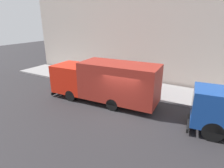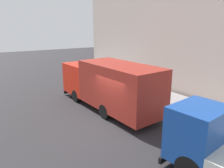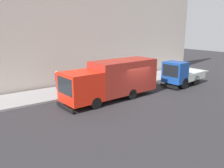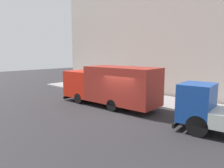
{
  "view_description": "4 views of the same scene",
  "coord_description": "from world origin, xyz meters",
  "px_view_note": "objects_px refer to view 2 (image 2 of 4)",
  "views": [
    {
      "loc": [
        -9.87,
        -4.93,
        5.86
      ],
      "look_at": [
        1.58,
        1.6,
        1.24
      ],
      "focal_mm": 29.56,
      "sensor_mm": 36.0,
      "label": 1
    },
    {
      "loc": [
        -5.84,
        -8.96,
        5.1
      ],
      "look_at": [
        1.22,
        1.81,
        1.61
      ],
      "focal_mm": 33.84,
      "sensor_mm": 36.0,
      "label": 2
    },
    {
      "loc": [
        -13.45,
        12.27,
        5.64
      ],
      "look_at": [
        0.99,
        1.89,
        1.23
      ],
      "focal_mm": 37.0,
      "sensor_mm": 36.0,
      "label": 3
    },
    {
      "loc": [
        -10.32,
        -9.1,
        4.02
      ],
      "look_at": [
        1.35,
        1.99,
        1.65
      ],
      "focal_mm": 33.61,
      "sensor_mm": 36.0,
      "label": 4
    }
  ],
  "objects_px": {
    "large_utility_truck": "(108,84)",
    "street_sign_post": "(139,79)",
    "traffic_cone_orange": "(115,86)",
    "pedestrian_walking": "(140,76)"
  },
  "relations": [
    {
      "from": "large_utility_truck",
      "to": "street_sign_post",
      "type": "relative_size",
      "value": 3.35
    },
    {
      "from": "pedestrian_walking",
      "to": "traffic_cone_orange",
      "type": "height_order",
      "value": "pedestrian_walking"
    },
    {
      "from": "large_utility_truck",
      "to": "traffic_cone_orange",
      "type": "xyz_separation_m",
      "value": [
        2.59,
        3.0,
        -1.21
      ]
    },
    {
      "from": "traffic_cone_orange",
      "to": "street_sign_post",
      "type": "height_order",
      "value": "street_sign_post"
    },
    {
      "from": "large_utility_truck",
      "to": "pedestrian_walking",
      "type": "distance_m",
      "value": 5.57
    },
    {
      "from": "pedestrian_walking",
      "to": "street_sign_post",
      "type": "relative_size",
      "value": 0.68
    },
    {
      "from": "large_utility_truck",
      "to": "traffic_cone_orange",
      "type": "distance_m",
      "value": 4.14
    },
    {
      "from": "traffic_cone_orange",
      "to": "street_sign_post",
      "type": "bearing_deg",
      "value": -92.93
    },
    {
      "from": "large_utility_truck",
      "to": "street_sign_post",
      "type": "height_order",
      "value": "large_utility_truck"
    },
    {
      "from": "street_sign_post",
      "to": "large_utility_truck",
      "type": "bearing_deg",
      "value": 177.76
    }
  ]
}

